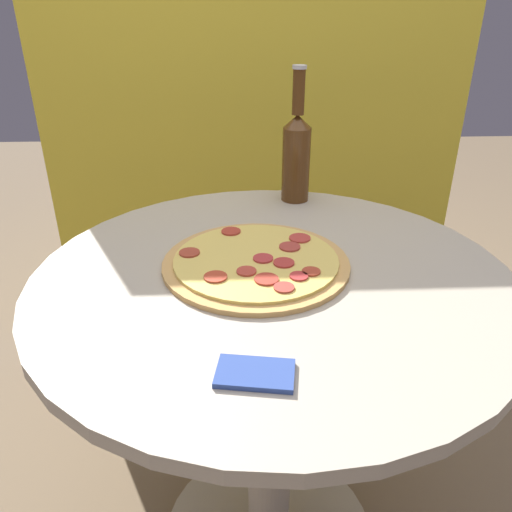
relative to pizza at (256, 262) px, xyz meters
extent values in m
cylinder|color=#B2A893|center=(0.03, -0.02, -0.39)|extent=(0.10, 0.10, 0.72)
cylinder|color=#B2A893|center=(0.03, -0.02, -0.02)|extent=(0.87, 0.87, 0.02)
cube|color=gold|center=(0.03, 0.76, -0.03)|extent=(1.32, 0.04, 1.48)
cylinder|color=tan|center=(0.00, 0.00, 0.00)|extent=(0.35, 0.35, 0.01)
cylinder|color=#EACC60|center=(0.00, 0.00, 0.01)|extent=(0.31, 0.31, 0.01)
cylinder|color=#B53D27|center=(-0.07, -0.07, 0.01)|extent=(0.04, 0.04, 0.00)
cylinder|color=#AC3C32|center=(0.04, -0.11, 0.01)|extent=(0.04, 0.04, 0.00)
cylinder|color=#A23A2A|center=(-0.12, 0.02, 0.01)|extent=(0.04, 0.04, 0.00)
cylinder|color=#B43732|center=(0.09, 0.08, 0.01)|extent=(0.04, 0.04, 0.00)
cylinder|color=#A53932|center=(0.07, 0.04, 0.01)|extent=(0.04, 0.04, 0.00)
cylinder|color=#B63B30|center=(-0.02, -0.05, 0.01)|extent=(0.04, 0.04, 0.00)
cylinder|color=#AA3A27|center=(0.09, -0.06, 0.01)|extent=(0.03, 0.03, 0.00)
cylinder|color=#AE312E|center=(0.05, -0.02, 0.01)|extent=(0.04, 0.04, 0.00)
cylinder|color=#AA3227|center=(-0.05, 0.12, 0.01)|extent=(0.04, 0.04, 0.00)
cylinder|color=#B83130|center=(0.07, -0.07, 0.01)|extent=(0.03, 0.03, 0.00)
cylinder|color=#B03527|center=(0.01, -0.08, 0.01)|extent=(0.04, 0.04, 0.00)
cylinder|color=#B53235|center=(0.01, -0.01, 0.01)|extent=(0.04, 0.04, 0.00)
cylinder|color=#563314|center=(0.11, 0.34, 0.08)|extent=(0.07, 0.07, 0.18)
cone|color=#563314|center=(0.11, 0.34, 0.18)|extent=(0.07, 0.07, 0.03)
cylinder|color=#563314|center=(0.11, 0.34, 0.25)|extent=(0.03, 0.03, 0.10)
cylinder|color=silver|center=(0.11, 0.34, 0.30)|extent=(0.03, 0.03, 0.01)
cube|color=#334C99|center=(-0.02, -0.30, 0.00)|extent=(0.11, 0.08, 0.01)
camera|label=1|loc=(-0.04, -0.81, 0.43)|focal=35.00mm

